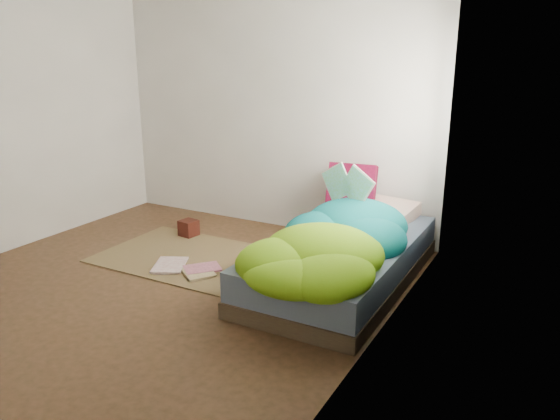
# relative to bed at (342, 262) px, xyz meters

# --- Properties ---
(ground) EXTENTS (3.50, 3.50, 0.00)m
(ground) POSITION_rel_bed_xyz_m (-1.22, -0.72, -0.17)
(ground) COLOR #3A2A16
(ground) RESTS_ON ground
(room_walls) EXTENTS (3.54, 3.54, 2.62)m
(room_walls) POSITION_rel_bed_xyz_m (-1.21, -0.71, 1.46)
(room_walls) COLOR beige
(room_walls) RESTS_ON ground
(bed) EXTENTS (1.00, 2.00, 0.34)m
(bed) POSITION_rel_bed_xyz_m (0.00, 0.00, 0.00)
(bed) COLOR #3D2C21
(bed) RESTS_ON ground
(duvet) EXTENTS (0.96, 1.84, 0.34)m
(duvet) POSITION_rel_bed_xyz_m (0.00, -0.22, 0.34)
(duvet) COLOR #066667
(duvet) RESTS_ON bed
(rug) EXTENTS (1.60, 1.10, 0.01)m
(rug) POSITION_rel_bed_xyz_m (-1.37, -0.17, -0.16)
(rug) COLOR brown
(rug) RESTS_ON ground
(pillow_floral) EXTENTS (0.57, 0.41, 0.12)m
(pillow_floral) POSITION_rel_bed_xyz_m (0.09, 0.82, 0.23)
(pillow_floral) COLOR silver
(pillow_floral) RESTS_ON bed
(pillow_magenta) EXTENTS (0.45, 0.20, 0.44)m
(pillow_magenta) POSITION_rel_bed_xyz_m (-0.26, 0.83, 0.39)
(pillow_magenta) COLOR #47041F
(pillow_magenta) RESTS_ON bed
(open_book) EXTENTS (0.43, 0.20, 0.26)m
(open_book) POSITION_rel_bed_xyz_m (-0.13, 0.36, 0.64)
(open_book) COLOR green
(open_book) RESTS_ON duvet
(wooden_box) EXTENTS (0.18, 0.18, 0.16)m
(wooden_box) POSITION_rel_bed_xyz_m (-1.75, 0.28, -0.08)
(wooden_box) COLOR #350D0C
(wooden_box) RESTS_ON rug
(floor_book_a) EXTENTS (0.38, 0.42, 0.03)m
(floor_book_a) POSITION_rel_bed_xyz_m (-1.50, -0.51, -0.14)
(floor_book_a) COLOR white
(floor_book_a) RESTS_ON rug
(floor_book_b) EXTENTS (0.36, 0.37, 0.03)m
(floor_book_b) POSITION_rel_bed_xyz_m (-1.18, -0.31, -0.14)
(floor_book_b) COLOR pink
(floor_book_b) RESTS_ON rug
(floor_book_c) EXTENTS (0.39, 0.37, 0.02)m
(floor_book_c) POSITION_rel_bed_xyz_m (-1.16, -0.54, -0.14)
(floor_book_c) COLOR tan
(floor_book_c) RESTS_ON rug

